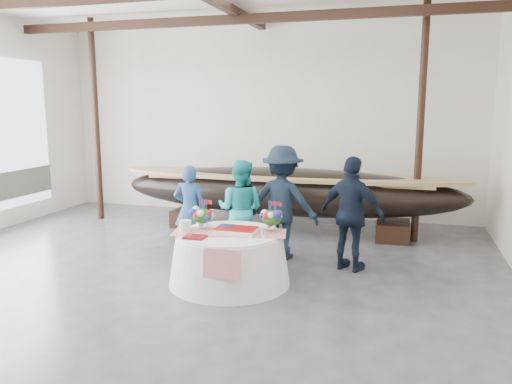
% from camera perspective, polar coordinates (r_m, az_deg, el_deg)
% --- Properties ---
extents(floor, '(10.00, 12.00, 0.01)m').
position_cam_1_polar(floor, '(6.91, -12.88, -12.71)').
color(floor, '#3D3D42').
rests_on(floor, ground).
extents(wall_back, '(10.00, 0.02, 4.50)m').
position_cam_1_polar(wall_back, '(11.97, 0.90, 8.16)').
color(wall_back, silver).
rests_on(wall_back, ground).
extents(pavilion_structure, '(9.80, 11.76, 4.50)m').
position_cam_1_polar(pavilion_structure, '(7.19, -11.05, 20.75)').
color(pavilion_structure, black).
rests_on(pavilion_structure, ground).
extents(longboat_display, '(7.22, 1.44, 1.35)m').
position_cam_1_polar(longboat_display, '(10.32, 3.46, 0.10)').
color(longboat_display, black).
rests_on(longboat_display, ground).
extents(banquet_table, '(1.80, 1.80, 0.77)m').
position_cam_1_polar(banquet_table, '(7.49, -3.04, -7.52)').
color(banquet_table, silver).
rests_on(banquet_table, ground).
extents(tabletop_items, '(1.74, 0.98, 0.40)m').
position_cam_1_polar(tabletop_items, '(7.46, -2.91, -3.32)').
color(tabletop_items, red).
rests_on(tabletop_items, banquet_table).
extents(guest_woman_blue, '(0.64, 0.48, 1.59)m').
position_cam_1_polar(guest_woman_blue, '(8.97, -7.57, -1.96)').
color(guest_woman_blue, '#274C7F').
rests_on(guest_woman_blue, ground).
extents(guest_woman_teal, '(0.86, 0.68, 1.71)m').
position_cam_1_polar(guest_woman_teal, '(8.56, -1.79, -2.02)').
color(guest_woman_teal, teal).
rests_on(guest_woman_teal, ground).
extents(guest_man_left, '(1.31, 0.81, 1.95)m').
position_cam_1_polar(guest_man_left, '(8.56, 3.02, -1.20)').
color(guest_man_left, black).
rests_on(guest_man_left, ground).
extents(guest_man_right, '(1.17, 0.80, 1.84)m').
position_cam_1_polar(guest_man_right, '(8.05, 10.91, -2.50)').
color(guest_man_right, black).
rests_on(guest_man_right, ground).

